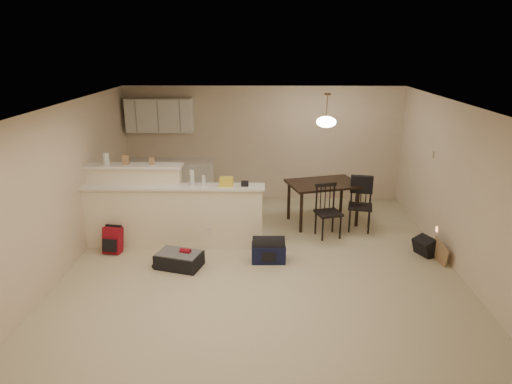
{
  "coord_description": "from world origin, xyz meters",
  "views": [
    {
      "loc": [
        0.05,
        -6.33,
        3.34
      ],
      "look_at": [
        -0.1,
        0.7,
        1.05
      ],
      "focal_mm": 32.0,
      "sensor_mm": 36.0,
      "label": 1
    }
  ],
  "objects_px": {
    "dining_table": "(323,188)",
    "suitcase": "(179,260)",
    "pendant_lamp": "(326,121)",
    "black_daypack": "(425,247)",
    "navy_duffel": "(269,253)",
    "dining_chair_far": "(360,205)",
    "dining_chair_near": "(329,212)",
    "red_backpack": "(113,240)"
  },
  "relations": [
    {
      "from": "dining_table",
      "to": "dining_chair_far",
      "type": "bearing_deg",
      "value": -45.14
    },
    {
      "from": "pendant_lamp",
      "to": "dining_chair_near",
      "type": "xyz_separation_m",
      "value": [
        0.03,
        -0.68,
        -1.51
      ]
    },
    {
      "from": "dining_table",
      "to": "pendant_lamp",
      "type": "height_order",
      "value": "pendant_lamp"
    },
    {
      "from": "pendant_lamp",
      "to": "black_daypack",
      "type": "xyz_separation_m",
      "value": [
        1.54,
        -1.42,
        -1.84
      ]
    },
    {
      "from": "dining_table",
      "to": "dining_chair_far",
      "type": "relative_size",
      "value": 1.52
    },
    {
      "from": "dining_chair_far",
      "to": "suitcase",
      "type": "height_order",
      "value": "dining_chair_far"
    },
    {
      "from": "red_backpack",
      "to": "navy_duffel",
      "type": "height_order",
      "value": "red_backpack"
    },
    {
      "from": "dining_chair_near",
      "to": "pendant_lamp",
      "type": "bearing_deg",
      "value": 75.53
    },
    {
      "from": "suitcase",
      "to": "red_backpack",
      "type": "height_order",
      "value": "red_backpack"
    },
    {
      "from": "dining_chair_near",
      "to": "dining_chair_far",
      "type": "bearing_deg",
      "value": 10.5
    },
    {
      "from": "pendant_lamp",
      "to": "red_backpack",
      "type": "xyz_separation_m",
      "value": [
        -3.65,
        -1.42,
        -1.77
      ]
    },
    {
      "from": "pendant_lamp",
      "to": "suitcase",
      "type": "xyz_separation_m",
      "value": [
        -2.45,
        -1.93,
        -1.87
      ]
    },
    {
      "from": "red_backpack",
      "to": "navy_duffel",
      "type": "relative_size",
      "value": 0.82
    },
    {
      "from": "pendant_lamp",
      "to": "dining_chair_near",
      "type": "height_order",
      "value": "pendant_lamp"
    },
    {
      "from": "navy_duffel",
      "to": "black_daypack",
      "type": "height_order",
      "value": "same"
    },
    {
      "from": "suitcase",
      "to": "pendant_lamp",
      "type": "bearing_deg",
      "value": 53.97
    },
    {
      "from": "pendant_lamp",
      "to": "dining_chair_far",
      "type": "xyz_separation_m",
      "value": [
        0.66,
        -0.36,
        -1.5
      ]
    },
    {
      "from": "dining_table",
      "to": "black_daypack",
      "type": "distance_m",
      "value": 2.17
    },
    {
      "from": "suitcase",
      "to": "red_backpack",
      "type": "bearing_deg",
      "value": 172.87
    },
    {
      "from": "pendant_lamp",
      "to": "red_backpack",
      "type": "distance_m",
      "value": 4.3
    },
    {
      "from": "pendant_lamp",
      "to": "dining_table",
      "type": "bearing_deg",
      "value": 0.0
    },
    {
      "from": "red_backpack",
      "to": "dining_table",
      "type": "bearing_deg",
      "value": 30.8
    },
    {
      "from": "dining_table",
      "to": "suitcase",
      "type": "xyz_separation_m",
      "value": [
        -2.45,
        -1.93,
        -0.6
      ]
    },
    {
      "from": "suitcase",
      "to": "black_daypack",
      "type": "bearing_deg",
      "value": 23.1
    },
    {
      "from": "black_daypack",
      "to": "red_backpack",
      "type": "bearing_deg",
      "value": 64.98
    },
    {
      "from": "pendant_lamp",
      "to": "dining_chair_far",
      "type": "height_order",
      "value": "pendant_lamp"
    },
    {
      "from": "suitcase",
      "to": "red_backpack",
      "type": "relative_size",
      "value": 1.54
    },
    {
      "from": "navy_duffel",
      "to": "black_daypack",
      "type": "bearing_deg",
      "value": 4.85
    },
    {
      "from": "dining_table",
      "to": "dining_chair_near",
      "type": "xyz_separation_m",
      "value": [
        0.03,
        -0.68,
        -0.24
      ]
    },
    {
      "from": "navy_duffel",
      "to": "dining_table",
      "type": "bearing_deg",
      "value": 56.83
    },
    {
      "from": "dining_chair_far",
      "to": "navy_duffel",
      "type": "height_order",
      "value": "dining_chair_far"
    },
    {
      "from": "pendant_lamp",
      "to": "suitcase",
      "type": "relative_size",
      "value": 0.91
    },
    {
      "from": "navy_duffel",
      "to": "dining_chair_far",
      "type": "bearing_deg",
      "value": 36.73
    },
    {
      "from": "dining_chair_far",
      "to": "black_daypack",
      "type": "bearing_deg",
      "value": -38.02
    },
    {
      "from": "dining_chair_near",
      "to": "navy_duffel",
      "type": "xyz_separation_m",
      "value": [
        -1.08,
        -1.02,
        -0.33
      ]
    },
    {
      "from": "dining_chair_far",
      "to": "black_daypack",
      "type": "height_order",
      "value": "dining_chair_far"
    },
    {
      "from": "dining_chair_near",
      "to": "dining_chair_far",
      "type": "distance_m",
      "value": 0.71
    },
    {
      "from": "pendant_lamp",
      "to": "red_backpack",
      "type": "bearing_deg",
      "value": -158.82
    },
    {
      "from": "dining_table",
      "to": "suitcase",
      "type": "bearing_deg",
      "value": -158.21
    },
    {
      "from": "dining_chair_far",
      "to": "black_daypack",
      "type": "xyz_separation_m",
      "value": [
        0.89,
        -1.06,
        -0.35
      ]
    },
    {
      "from": "dining_table",
      "to": "navy_duffel",
      "type": "height_order",
      "value": "dining_table"
    },
    {
      "from": "dining_chair_near",
      "to": "dining_chair_far",
      "type": "xyz_separation_m",
      "value": [
        0.63,
        0.32,
        0.01
      ]
    }
  ]
}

